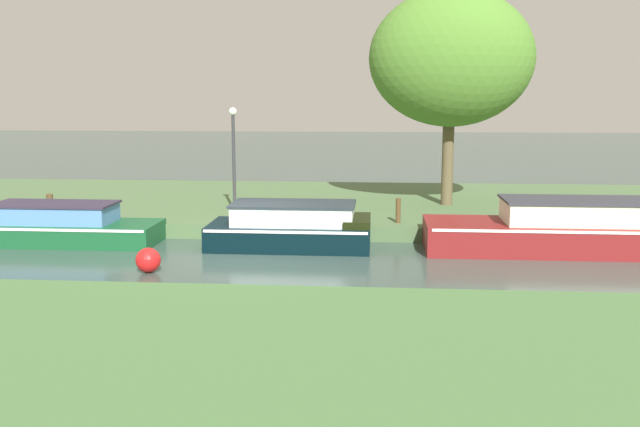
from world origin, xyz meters
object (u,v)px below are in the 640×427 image
willow_tree_left (451,59)px  lamp_post (234,147)px  black_cruiser (293,228)px  mooring_post_far (50,206)px  forest_narrowboat (60,226)px  mooring_post_near (398,211)px  channel_buoy (148,260)px  maroon_barge (635,230)px

willow_tree_left → lamp_post: (-6.59, -1.75, -2.68)m
black_cruiser → mooring_post_far: black_cruiser is taller
forest_narrowboat → black_cruiser: 6.27m
lamp_post → mooring_post_near: (4.93, -1.50, -1.62)m
forest_narrowboat → lamp_post: 5.48m
mooring_post_near → mooring_post_far: 10.06m
mooring_post_far → mooring_post_near: bearing=0.0°
mooring_post_near → channel_buoy: mooring_post_near is taller
mooring_post_far → channel_buoy: 6.28m
forest_narrowboat → mooring_post_far: size_ratio=7.42×
black_cruiser → willow_tree_left: size_ratio=0.62×
black_cruiser → channel_buoy: size_ratio=7.49×
willow_tree_left → mooring_post_far: (-11.72, -3.25, -4.30)m
forest_narrowboat → mooring_post_near: 9.19m
mooring_post_near → channel_buoy: bearing=-141.7°
channel_buoy → maroon_barge: bearing=14.2°
mooring_post_near → channel_buoy: (-5.68, -4.49, -0.47)m
black_cruiser → forest_narrowboat: bearing=180.0°
mooring_post_far → channel_buoy: size_ratio=1.24×
maroon_barge → willow_tree_left: bearing=131.1°
forest_narrowboat → mooring_post_far: 1.89m
lamp_post → maroon_barge: bearing=-15.9°
lamp_post → channel_buoy: size_ratio=5.66×
black_cruiser → mooring_post_near: size_ratio=6.06×
maroon_barge → black_cruiser: bearing=180.0°
lamp_post → channel_buoy: bearing=-97.2°
lamp_post → mooring_post_far: (-5.13, -1.50, -1.62)m
willow_tree_left → mooring_post_near: bearing=-117.1°
maroon_barge → channel_buoy: (-11.56, -2.92, -0.31)m
lamp_post → channel_buoy: 6.38m
maroon_barge → mooring_post_far: size_ratio=14.44×
maroon_barge → lamp_post: size_ratio=3.18×
willow_tree_left → mooring_post_near: size_ratio=9.84×
black_cruiser → mooring_post_far: 7.45m
forest_narrowboat → channel_buoy: forest_narrowboat is taller
willow_tree_left → lamp_post: size_ratio=2.15×
forest_narrowboat → lamp_post: lamp_post is taller
mooring_post_near → lamp_post: bearing=163.1°
maroon_barge → mooring_post_near: size_ratio=14.54×
forest_narrowboat → willow_tree_left: 12.61m
black_cruiser → channel_buoy: 4.12m
forest_narrowboat → willow_tree_left: size_ratio=0.76×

